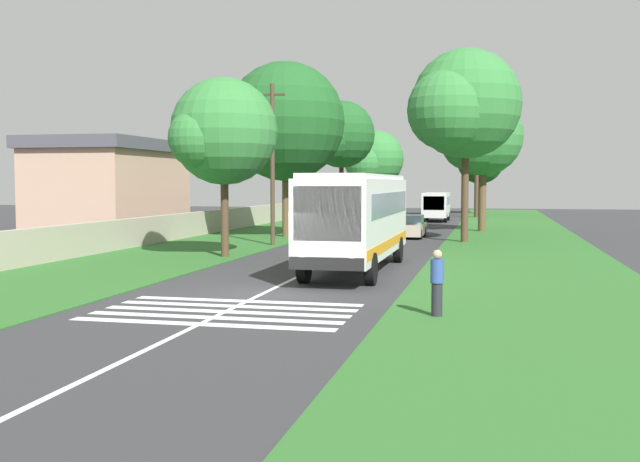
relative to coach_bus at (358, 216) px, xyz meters
The scene contains 21 objects.
ground 7.26m from the coach_bus, 164.95° to the left, with size 160.00×160.00×0.00m, color #333335.
grass_verge_left 13.17m from the coach_bus, 50.30° to the left, with size 120.00×8.00×0.04m, color #2D6628.
grass_verge_right 10.70m from the coach_bus, 37.62° to the right, with size 120.00×8.00×0.04m, color #2D6628.
centre_line 8.76m from the coach_bus, 12.23° to the left, with size 110.00×0.16×0.01m, color silver.
coach_bus is the anchor object (origin of this frame).
zebra_crossing 10.28m from the coach_bus, 169.68° to the left, with size 4.05×6.80×0.01m.
trailing_car_0 18.22m from the coach_bus, ahead, with size 4.30×1.78×1.43m.
trailing_car_1 28.14m from the coach_bus, ahead, with size 4.30×1.78×1.43m.
trailing_minibus_0 38.50m from the coach_bus, ahead, with size 6.00×2.14×2.53m.
roadside_tree_left_0 55.99m from the coach_bus, ahead, with size 8.02×6.38×9.24m.
roadside_tree_left_1 37.44m from the coach_bus, 12.65° to the left, with size 7.40×6.00×10.56m.
roadside_tree_left_2 19.13m from the coach_bus, 24.80° to the left, with size 8.58×7.42×10.89m.
roadside_tree_left_3 8.70m from the coach_bus, 60.64° to the left, with size 5.48×4.87×8.14m.
roadside_tree_right_0 16.31m from the coach_bus, 12.47° to the right, with size 7.54×6.29×10.96m.
roadside_tree_right_1 25.70m from the coach_bus, ahead, with size 6.65×5.58×9.36m.
roadside_tree_right_2 55.70m from the coach_bus, ahead, with size 5.94×5.03×8.29m.
roadside_tree_right_3 47.15m from the coach_bus, ahead, with size 6.21×4.97×10.76m.
utility_pole 12.60m from the coach_bus, 31.98° to the left, with size 0.24×1.40×8.70m.
roadside_wall 18.93m from the coach_bus, 45.21° to the left, with size 70.00×0.40×1.51m, color #B2A893.
roadside_building 27.31m from the coach_bus, 48.26° to the left, with size 11.97×7.40×6.34m.
pedestrian 10.28m from the coach_bus, 158.52° to the right, with size 0.34×0.34×1.69m.
Camera 1 is at (-21.84, -6.88, 3.42)m, focal length 42.12 mm.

